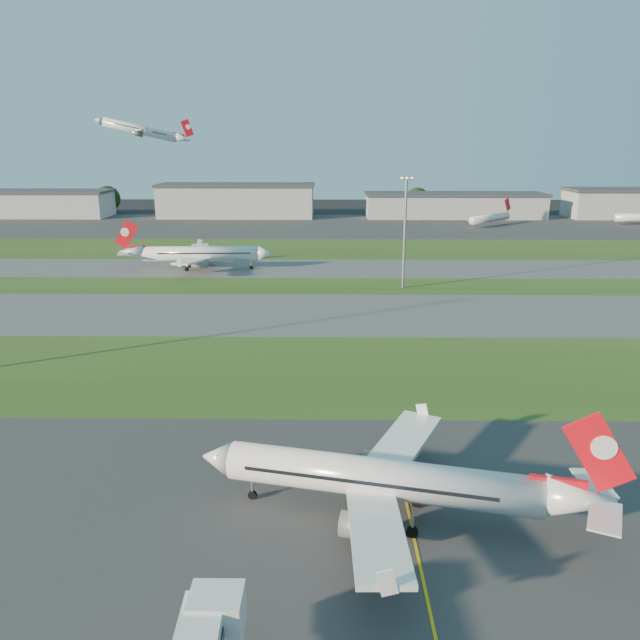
{
  "coord_description": "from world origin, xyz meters",
  "views": [
    {
      "loc": [
        -2.45,
        -35.47,
        32.78
      ],
      "look_at": [
        -3.75,
        55.49,
        7.0
      ],
      "focal_mm": 35.0,
      "sensor_mm": 36.0,
      "label": 1
    }
  ],
  "objects_px": {
    "airliner_parked": "(383,479)",
    "light_mast_centre": "(405,225)",
    "airliner_taxiing": "(200,254)",
    "mini_jet_near": "(490,218)"
  },
  "relations": [
    {
      "from": "airliner_taxiing",
      "to": "mini_jet_near",
      "type": "distance_m",
      "value": 137.99
    },
    {
      "from": "airliner_taxiing",
      "to": "light_mast_centre",
      "type": "distance_m",
      "value": 57.67
    },
    {
      "from": "airliner_parked",
      "to": "mini_jet_near",
      "type": "bearing_deg",
      "value": 86.64
    },
    {
      "from": "light_mast_centre",
      "to": "airliner_taxiing",
      "type": "bearing_deg",
      "value": 157.01
    },
    {
      "from": "airliner_parked",
      "to": "airliner_taxiing",
      "type": "bearing_deg",
      "value": 121.93
    },
    {
      "from": "mini_jet_near",
      "to": "light_mast_centre",
      "type": "height_order",
      "value": "light_mast_centre"
    },
    {
      "from": "airliner_taxiing",
      "to": "light_mast_centre",
      "type": "height_order",
      "value": "light_mast_centre"
    },
    {
      "from": "airliner_parked",
      "to": "light_mast_centre",
      "type": "distance_m",
      "value": 95.1
    },
    {
      "from": "airliner_parked",
      "to": "mini_jet_near",
      "type": "xyz_separation_m",
      "value": [
        61.51,
        209.56,
        -0.54
      ]
    },
    {
      "from": "airliner_parked",
      "to": "light_mast_centre",
      "type": "height_order",
      "value": "light_mast_centre"
    }
  ]
}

